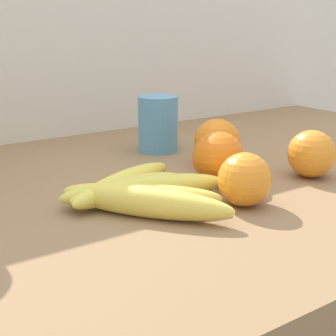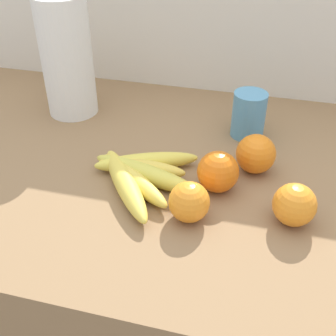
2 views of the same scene
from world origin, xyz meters
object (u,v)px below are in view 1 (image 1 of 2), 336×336
object	(u,v)px
orange_front	(218,158)
orange_center	(217,142)
orange_far_right	(245,179)
orange_right	(311,154)
mug	(158,124)
banana_bunch	(138,192)

from	to	relation	value
orange_front	orange_center	bearing A→B (deg)	51.08
orange_front	orange_far_right	xyz separation A→B (m)	(-0.03, -0.09, -0.00)
orange_center	orange_far_right	xyz separation A→B (m)	(-0.09, -0.16, -0.00)
orange_right	mug	world-z (taller)	mug
orange_far_right	mug	size ratio (longest dim) A/B	0.69
orange_right	mug	bearing A→B (deg)	110.92
orange_right	mug	distance (m)	0.28
banana_bunch	orange_front	size ratio (longest dim) A/B	3.08
banana_bunch	orange_right	world-z (taller)	orange_right
banana_bunch	mug	world-z (taller)	mug
banana_bunch	orange_front	bearing A→B (deg)	6.02
mug	orange_right	bearing A→B (deg)	-69.08
orange_front	orange_right	bearing A→B (deg)	-22.93
banana_bunch	orange_right	bearing A→B (deg)	-8.39
orange_right	orange_front	xyz separation A→B (m)	(-0.13, 0.06, 0.00)
orange_center	orange_front	size ratio (longest dim) A/B	1.00
banana_bunch	orange_far_right	xyz separation A→B (m)	(0.11, -0.07, 0.02)
orange_front	orange_far_right	world-z (taller)	orange_front
orange_far_right	orange_front	bearing A→B (deg)	69.83
banana_bunch	orange_far_right	world-z (taller)	orange_far_right
orange_right	banana_bunch	bearing A→B (deg)	171.61
mug	orange_center	bearing A→B (deg)	-78.22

